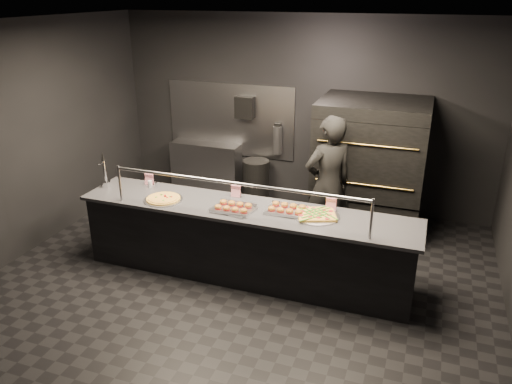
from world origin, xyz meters
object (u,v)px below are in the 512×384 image
square_pizza (316,214)px  worker (328,185)px  towel_dispenser (245,107)px  slider_tray_b (287,209)px  prep_shelf (206,168)px  beer_tap (105,177)px  round_pizza (163,199)px  trash_bin (256,181)px  pizza_oven (370,165)px  slider_tray_a (233,207)px  service_counter (245,242)px  fire_extinguisher (277,140)px

square_pizza → worker: size_ratio=0.29×
towel_dispenser → slider_tray_b: towel_dispenser is taller
prep_shelf → beer_tap: bearing=-98.7°
round_pizza → trash_bin: bearing=81.1°
pizza_oven → slider_tray_a: 2.39m
pizza_oven → square_pizza: size_ratio=3.54×
service_counter → worker: size_ratio=2.20×
prep_shelf → slider_tray_b: (2.10, -2.25, 0.50)m
beer_tap → pizza_oven: bearing=30.8°
service_counter → slider_tray_b: service_counter is taller
slider_tray_b → square_pizza: 0.35m
service_counter → square_pizza: 0.98m
beer_tap → worker: 2.91m
beer_tap → round_pizza: size_ratio=1.02×
prep_shelf → towel_dispenser: 1.31m
prep_shelf → trash_bin: prep_shelf is taller
prep_shelf → square_pizza: square_pizza is taller
round_pizza → worker: bearing=32.8°
service_counter → fire_extinguisher: size_ratio=8.12×
square_pizza → worker: (-0.08, 0.98, -0.01)m
slider_tray_a → towel_dispenser: bearing=107.7°
service_counter → towel_dispenser: size_ratio=11.71×
service_counter → slider_tray_b: (0.50, 0.07, 0.48)m
fire_extinguisher → slider_tray_a: fire_extinguisher is taller
fire_extinguisher → square_pizza: size_ratio=0.94×
fire_extinguisher → prep_shelf: bearing=-176.3°
service_counter → pizza_oven: bearing=57.7°
worker → trash_bin: bearing=-80.3°
pizza_oven → slider_tray_b: (-0.70, -1.83, -0.02)m
slider_tray_b → worker: 1.01m
slider_tray_a → square_pizza: (0.96, 0.16, -0.01)m
pizza_oven → slider_tray_a: size_ratio=3.61×
towel_dispenser → pizza_oven: bearing=-13.1°
fire_extinguisher → square_pizza: 2.64m
prep_shelf → round_pizza: round_pizza is taller
fire_extinguisher → towel_dispenser: bearing=-179.0°
beer_tap → slider_tray_b: 2.45m
service_counter → beer_tap: size_ratio=8.48×
fire_extinguisher → worker: worker is taller
pizza_oven → beer_tap: (-3.15, -1.88, 0.09)m
pizza_oven → square_pizza: 1.88m
pizza_oven → service_counter: bearing=-122.3°
slider_tray_a → worker: size_ratio=0.28×
fire_extinguisher → trash_bin: size_ratio=0.70×
towel_dispenser → beer_tap: (-1.05, -2.37, -0.49)m
square_pizza → service_counter: bearing=-176.2°
towel_dispenser → beer_tap: bearing=-113.9°
prep_shelf → beer_tap: 2.40m
service_counter → slider_tray_b: 0.70m
service_counter → round_pizza: (-1.02, -0.12, 0.47)m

